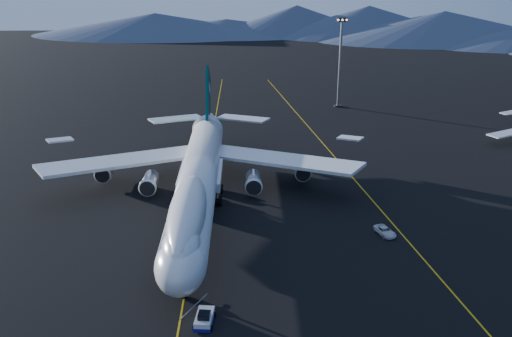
{
  "coord_description": "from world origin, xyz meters",
  "views": [
    {
      "loc": [
        8.06,
        -89.65,
        41.54
      ],
      "look_at": [
        9.91,
        4.57,
        6.0
      ],
      "focal_mm": 40.0,
      "sensor_mm": 36.0,
      "label": 1
    }
  ],
  "objects_px": {
    "service_van": "(385,231)",
    "floodlight_mast": "(340,63)",
    "boeing_747": "(198,179)",
    "pushback_tug": "(204,319)"
  },
  "relations": [
    {
      "from": "service_van",
      "to": "floodlight_mast",
      "type": "distance_m",
      "value": 81.82
    },
    {
      "from": "boeing_747",
      "to": "floodlight_mast",
      "type": "distance_m",
      "value": 79.65
    },
    {
      "from": "boeing_747",
      "to": "pushback_tug",
      "type": "xyz_separation_m",
      "value": [
        3.0,
        -32.08,
        -5.25
      ]
    },
    {
      "from": "boeing_747",
      "to": "pushback_tug",
      "type": "bearing_deg",
      "value": -84.66
    },
    {
      "from": "pushback_tug",
      "to": "floodlight_mast",
      "type": "bearing_deg",
      "value": 78.46
    },
    {
      "from": "floodlight_mast",
      "to": "service_van",
      "type": "bearing_deg",
      "value": -93.54
    },
    {
      "from": "pushback_tug",
      "to": "service_van",
      "type": "distance_m",
      "value": 35.16
    },
    {
      "from": "boeing_747",
      "to": "floodlight_mast",
      "type": "relative_size",
      "value": 2.88
    },
    {
      "from": "pushback_tug",
      "to": "floodlight_mast",
      "type": "relative_size",
      "value": 0.17
    },
    {
      "from": "boeing_747",
      "to": "service_van",
      "type": "distance_m",
      "value": 31.91
    }
  ]
}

